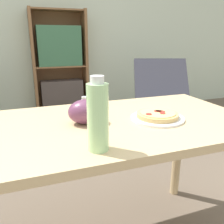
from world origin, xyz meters
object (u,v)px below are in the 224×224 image
lounge_chair_far (163,111)px  salt_shaker (85,103)px  bookshelf (61,71)px  drink_bottle (98,116)px  pizza_on_plate (157,116)px  grape_bunch (86,112)px

lounge_chair_far → salt_shaker: bearing=-117.7°
lounge_chair_far → bookshelf: 1.53m
salt_shaker → bookshelf: 2.18m
salt_shaker → bookshelf: size_ratio=0.04×
salt_shaker → bookshelf: bearing=85.4°
lounge_chair_far → bookshelf: (-1.05, 1.05, 0.40)m
drink_bottle → lounge_chair_far: (1.30, 1.64, -0.58)m
pizza_on_plate → bookshelf: bearing=92.5°
pizza_on_plate → lounge_chair_far: lounge_chair_far is taller
grape_bunch → salt_shaker: (0.05, 0.24, -0.02)m
pizza_on_plate → drink_bottle: bearing=-148.8°
drink_bottle → salt_shaker: size_ratio=3.84×
drink_bottle → bookshelf: (0.25, 2.69, -0.18)m
pizza_on_plate → bookshelf: size_ratio=0.17×
grape_bunch → drink_bottle: size_ratio=0.62×
grape_bunch → salt_shaker: grape_bunch is taller
drink_bottle → salt_shaker: bearing=81.4°
grape_bunch → lounge_chair_far: lounge_chair_far is taller
lounge_chair_far → grape_bunch: bearing=-113.4°
grape_bunch → bookshelf: bookshelf is taller
salt_shaker → lounge_chair_far: (1.22, 1.13, -0.49)m
bookshelf → grape_bunch: bearing=-95.4°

